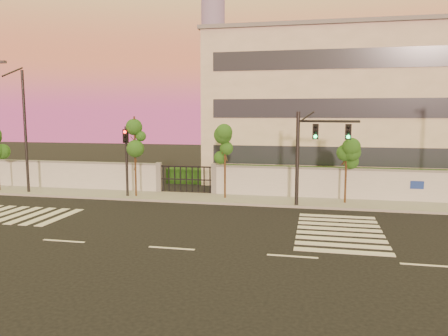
{
  "coord_description": "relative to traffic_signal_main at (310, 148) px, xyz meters",
  "views": [
    {
      "loc": [
        5.82,
        -16.84,
        5.59
      ],
      "look_at": [
        0.96,
        6.0,
        2.69
      ],
      "focal_mm": 35.0,
      "sensor_mm": 36.0,
      "label": 1
    }
  ],
  "objects": [
    {
      "name": "street_tree_c",
      "position": [
        -11.33,
        0.79,
        0.37
      ],
      "size": [
        1.46,
        1.16,
        5.43
      ],
      "color": "#382314",
      "rests_on": "ground"
    },
    {
      "name": "institutional_building",
      "position": [
        3.55,
        12.75,
        2.54
      ],
      "size": [
        24.4,
        12.4,
        12.25
      ],
      "color": "#BBB49E",
      "rests_on": "ground"
    },
    {
      "name": "street_tree_e",
      "position": [
        2.2,
        1.36,
        -0.16
      ],
      "size": [
        1.61,
        1.28,
        4.69
      ],
      "color": "#382314",
      "rests_on": "ground"
    },
    {
      "name": "traffic_signal_main",
      "position": [
        0.0,
        0.0,
        0.0
      ],
      "size": [
        3.59,
        0.87,
        5.72
      ],
      "rotation": [
        0.0,
        0.0,
        -0.21
      ],
      "color": "black",
      "rests_on": "ground"
    },
    {
      "name": "streetlight_west",
      "position": [
        -19.38,
        0.46,
        1.22
      ],
      "size": [
        0.53,
        2.15,
        8.95
      ],
      "color": "black",
      "rests_on": "ground"
    },
    {
      "name": "perimeter_wall",
      "position": [
        -5.34,
        2.76,
        -2.54
      ],
      "size": [
        60.0,
        0.36,
        2.2
      ],
      "color": "#ADB0B5",
      "rests_on": "ground"
    },
    {
      "name": "hedge_row",
      "position": [
        -4.28,
        5.5,
        -2.8
      ],
      "size": [
        41.0,
        4.25,
        1.8
      ],
      "color": "#133610",
      "rests_on": "ground"
    },
    {
      "name": "sidewalk",
      "position": [
        -5.45,
        1.26,
        -3.54
      ],
      "size": [
        60.0,
        3.0,
        0.15
      ],
      "primitive_type": "cube",
      "color": "gray",
      "rests_on": "ground"
    },
    {
      "name": "ground",
      "position": [
        -5.45,
        -9.24,
        -3.61
      ],
      "size": [
        120.0,
        120.0,
        0.0
      ],
      "primitive_type": "plane",
      "color": "black",
      "rests_on": "ground"
    },
    {
      "name": "street_tree_d",
      "position": [
        -5.37,
        1.39,
        0.03
      ],
      "size": [
        1.51,
        1.2,
        4.95
      ],
      "color": "#382314",
      "rests_on": "ground"
    },
    {
      "name": "road_markings",
      "position": [
        -7.03,
        -5.48,
        -3.6
      ],
      "size": [
        57.0,
        7.62,
        0.02
      ],
      "color": "silver",
      "rests_on": "ground"
    },
    {
      "name": "traffic_signal_secondary",
      "position": [
        -11.91,
        0.62,
        -0.59
      ],
      "size": [
        0.37,
        0.35,
        4.77
      ],
      "rotation": [
        0.0,
        0.0,
        0.15
      ],
      "color": "black",
      "rests_on": "ground"
    },
    {
      "name": "distant_skyscraper",
      "position": [
        -70.45,
        270.76,
        58.37
      ],
      "size": [
        16.0,
        16.0,
        118.0
      ],
      "color": "slate",
      "rests_on": "ground"
    }
  ]
}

